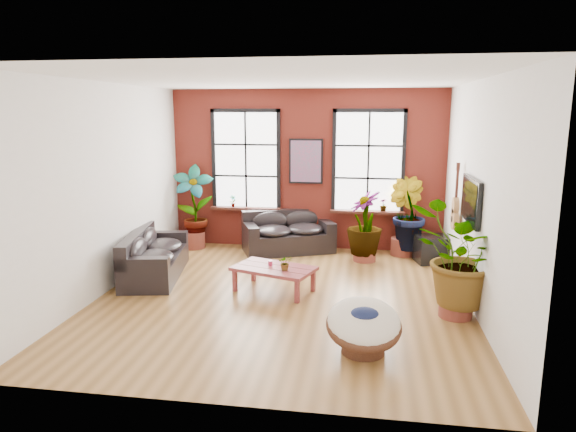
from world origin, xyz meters
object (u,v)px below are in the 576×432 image
object	(u,v)px
sofa_left	(152,256)
sofa_back	(288,233)
papasan_chair	(364,325)
coffee_table	(274,270)

from	to	relation	value
sofa_left	sofa_back	bearing A→B (deg)	-56.70
papasan_chair	sofa_back	bearing A→B (deg)	103.42
sofa_back	papasan_chair	xyz separation A→B (m)	(1.69, -4.67, -0.03)
sofa_back	papasan_chair	distance (m)	4.97
sofa_back	sofa_left	world-z (taller)	sofa_back
coffee_table	papasan_chair	world-z (taller)	papasan_chair
papasan_chair	coffee_table	bearing A→B (deg)	120.00
sofa_left	coffee_table	distance (m)	2.43
papasan_chair	sofa_left	bearing A→B (deg)	140.53
sofa_back	coffee_table	distance (m)	2.61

